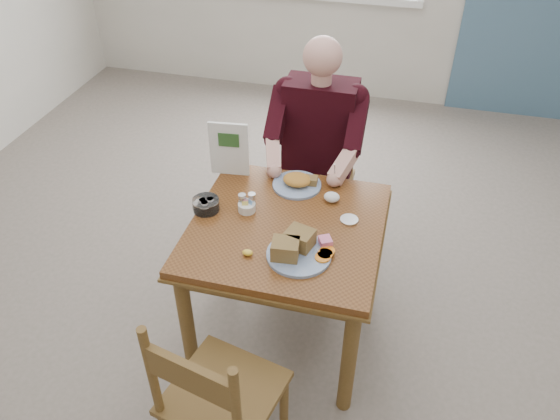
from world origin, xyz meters
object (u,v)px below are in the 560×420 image
(table, at_px, (286,242))
(near_plate, at_px, (297,248))
(diner, at_px, (317,139))
(far_plate, at_px, (298,182))
(chair_far, at_px, (318,179))
(chair_near, at_px, (218,400))

(table, distance_m, near_plate, 0.26)
(diner, distance_m, far_plate, 0.39)
(table, xyz_separation_m, far_plate, (-0.02, 0.32, 0.14))
(diner, bearing_deg, chair_far, 90.01)
(chair_near, bearing_deg, far_plate, 87.06)
(chair_near, xyz_separation_m, diner, (0.08, 1.51, 0.33))
(diner, height_order, near_plate, diner)
(near_plate, distance_m, far_plate, 0.52)
(far_plate, bearing_deg, table, -86.58)
(far_plate, bearing_deg, chair_far, 87.70)
(table, xyz_separation_m, chair_far, (0.00, 0.80, -0.16))
(chair_far, relative_size, diner, 0.69)
(table, xyz_separation_m, diner, (0.00, 0.71, 0.17))
(chair_far, bearing_deg, diner, -89.99)
(table, relative_size, near_plate, 2.95)
(table, relative_size, diner, 0.66)
(table, height_order, chair_near, chair_near)
(table, xyz_separation_m, chair_near, (-0.08, -0.81, -0.16))
(chair_far, xyz_separation_m, far_plate, (-0.02, -0.48, 0.30))
(chair_far, distance_m, diner, 0.34)
(near_plate, xyz_separation_m, far_plate, (-0.11, 0.51, -0.01))
(far_plate, bearing_deg, chair_near, -92.94)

